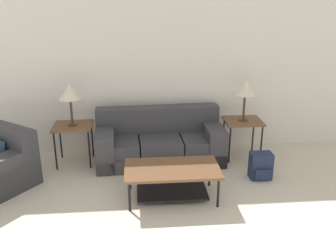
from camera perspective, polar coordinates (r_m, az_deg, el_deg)
wall_back at (r=6.19m, az=0.49°, el=8.02°), size 9.04×0.06×2.60m
couch at (r=5.96m, az=-1.30°, el=-2.54°), size 2.02×0.93×0.82m
coffee_table at (r=4.88m, az=0.63°, el=-7.55°), size 1.22×0.68×0.44m
side_table_left at (r=5.95m, az=-14.27°, el=-0.44°), size 0.59×0.51×0.63m
side_table_right at (r=6.10m, az=11.34°, el=0.30°), size 0.59×0.51×0.63m
table_lamp_left at (r=5.78m, az=-14.75°, el=4.96°), size 0.33×0.33×0.64m
table_lamp_right at (r=5.93m, az=11.72°, el=5.58°), size 0.33×0.33×0.64m
backpack at (r=5.60m, az=13.96°, el=-5.95°), size 0.31×0.29×0.39m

